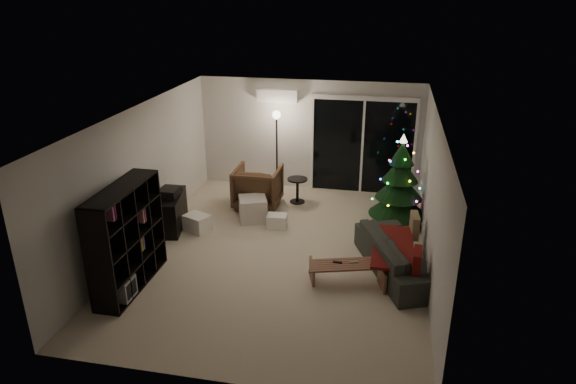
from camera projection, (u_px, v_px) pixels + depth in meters
The scene contains 18 objects.
room at pixel (318, 172), 9.97m from camera, with size 6.50×7.51×2.60m.
bookshelf at pixel (115, 237), 7.83m from camera, with size 0.42×1.65×1.65m, color black, non-canonical shape.
media_cabinet at pixel (171, 212), 9.88m from camera, with size 0.41×1.09×0.68m, color black.
stereo at pixel (169, 192), 9.72m from camera, with size 0.35×0.41×0.15m, color black.
armchair at pixel (258, 187), 10.84m from camera, with size 0.93×0.96×0.88m, color #523520.
ottoman at pixel (253, 209), 10.26m from camera, with size 0.53×0.53×0.48m, color beige.
cardboard_box_a at pixel (197, 223), 9.83m from camera, with size 0.46×0.35×0.33m, color white.
cardboard_box_b at pixel (277, 221), 9.98m from camera, with size 0.38×0.28×0.26m, color white.
side_table at pixel (297, 190), 11.10m from camera, with size 0.44×0.44×0.54m, color black.
floor_lamp at pixel (277, 155), 11.29m from camera, with size 0.30×0.30×1.86m, color black.
sofa at pixel (398, 255), 8.37m from camera, with size 2.11×0.83×0.62m, color #2E302A.
sofa_throw at pixel (393, 247), 8.34m from camera, with size 0.66×1.52×0.05m, color #560D0E.
cushion_a at pixel (414, 225), 8.82m from camera, with size 0.12×0.41×0.41m, color #8B7658.
cushion_b at pixel (417, 262), 7.64m from camera, with size 0.12×0.41×0.41m, color #560D0E.
coffee_table at pixel (347, 274), 8.06m from camera, with size 1.16×0.41×0.37m, color brown, non-canonical shape.
remote_a at pixel (338, 262), 8.01m from camera, with size 0.15×0.04×0.02m, color black.
remote_b at pixel (354, 262), 8.01m from camera, with size 0.14×0.04×0.02m, color slate.
christmas_tree at pixel (400, 180), 9.86m from camera, with size 1.13×1.13×1.83m, color black.
Camera 1 is at (1.73, -7.82, 4.40)m, focal length 32.00 mm.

